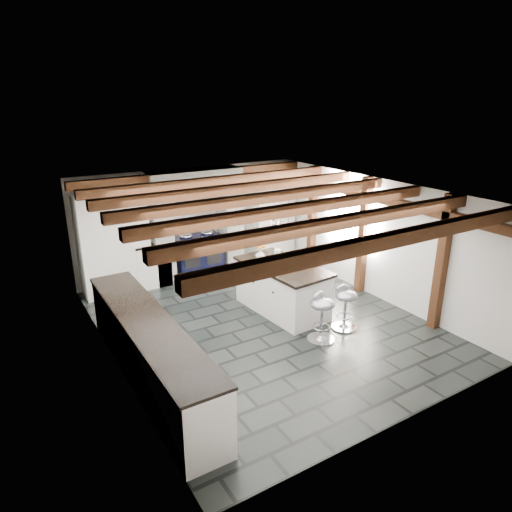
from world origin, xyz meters
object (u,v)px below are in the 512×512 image
kitchen_island (282,287)px  bar_stool_near (345,302)px  bar_stool_far (321,311)px  range_cooker (198,254)px

kitchen_island → bar_stool_near: size_ratio=2.41×
bar_stool_near → bar_stool_far: bar_stool_far is taller
kitchen_island → bar_stool_far: kitchen_island is taller
bar_stool_near → kitchen_island: bearing=121.7°
kitchen_island → bar_stool_far: bearing=-98.5°
range_cooker → bar_stool_near: size_ratio=1.29×
kitchen_island → bar_stool_far: size_ratio=2.27×
range_cooker → kitchen_island: kitchen_island is taller
kitchen_island → bar_stool_far: (-0.08, -1.21, 0.06)m
kitchen_island → range_cooker: bearing=98.6°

